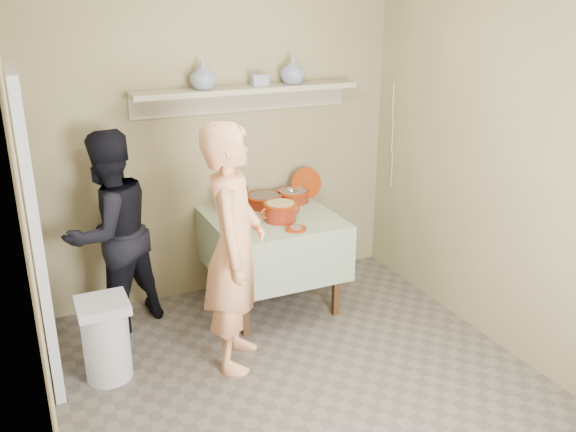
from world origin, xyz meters
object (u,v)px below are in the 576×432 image
person_cook (234,249)px  cazuela_rice (280,210)px  serving_table (272,230)px  trash_bin (106,339)px  person_helper (110,233)px

person_cook → cazuela_rice: bearing=-18.8°
serving_table → trash_bin: 1.52m
person_helper → cazuela_rice: size_ratio=4.60×
person_cook → serving_table: person_cook is taller
person_cook → person_helper: person_cook is taller
person_cook → trash_bin: person_cook is taller
person_cook → trash_bin: 1.02m
cazuela_rice → person_helper: bearing=167.0°
person_helper → cazuela_rice: (1.23, -0.28, 0.09)m
person_cook → serving_table: size_ratio=1.72×
person_cook → cazuela_rice: (0.57, 0.54, 0.01)m
person_cook → cazuela_rice: person_cook is taller
serving_table → trash_bin: (-1.39, -0.51, -0.36)m
cazuela_rice → trash_bin: bearing=-164.8°
trash_bin → person_helper: bearing=75.1°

